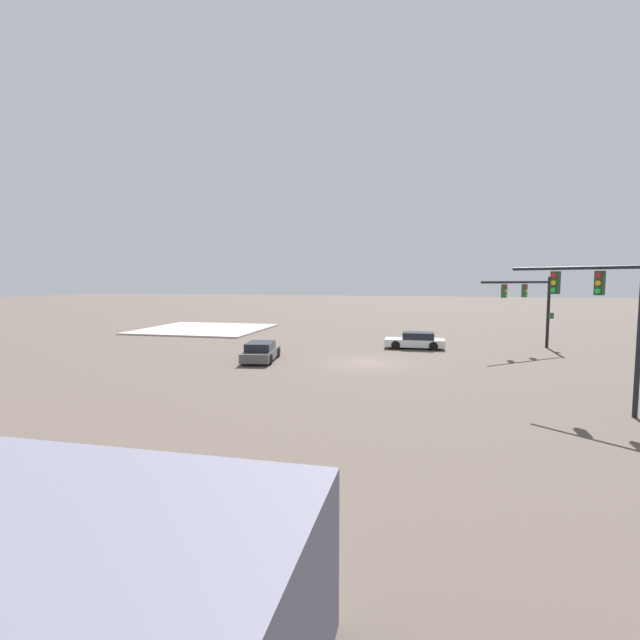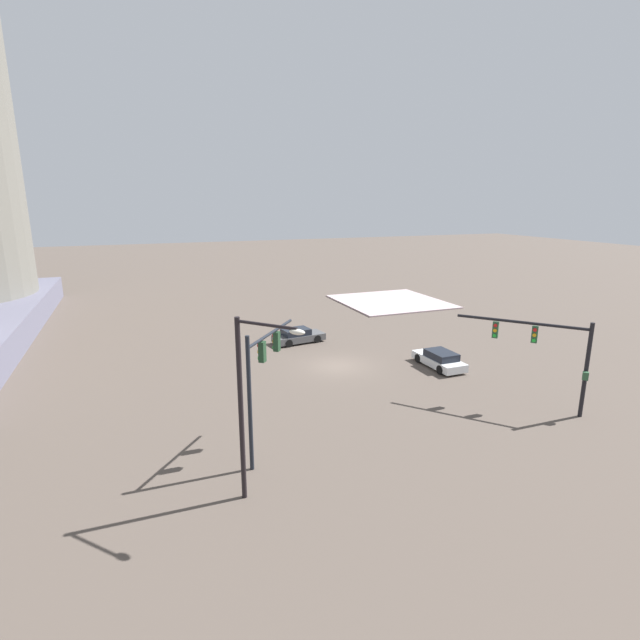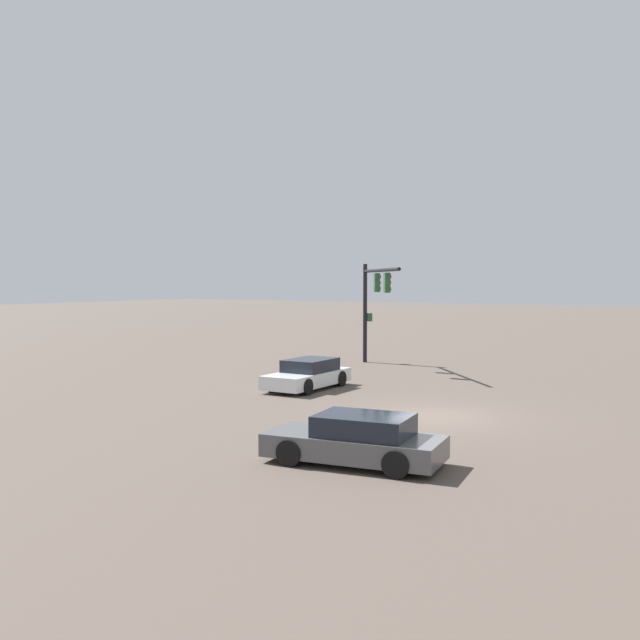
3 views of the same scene
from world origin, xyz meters
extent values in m
plane|color=brown|center=(0.00, 0.00, 0.00)|extent=(223.97, 223.97, 0.00)
cylinder|color=black|center=(-12.47, -9.14, 2.66)|extent=(0.22, 0.22, 5.32)
cylinder|color=black|center=(-9.81, -6.87, 4.94)|extent=(5.43, 4.65, 0.17)
cube|color=#294F32|center=(-10.40, -7.38, 4.33)|extent=(0.41, 0.41, 0.95)
cylinder|color=red|center=(-10.50, -7.26, 4.62)|extent=(0.19, 0.18, 0.20)
cylinder|color=orange|center=(-10.50, -7.26, 4.32)|extent=(0.19, 0.18, 0.20)
cylinder|color=green|center=(-10.50, -7.26, 4.02)|extent=(0.19, 0.18, 0.20)
cube|color=#294F32|center=(-8.81, -6.03, 4.33)|extent=(0.41, 0.41, 0.95)
cylinder|color=red|center=(-8.92, -5.91, 4.62)|extent=(0.19, 0.18, 0.20)
cylinder|color=orange|center=(-8.92, -5.91, 4.32)|extent=(0.19, 0.18, 0.20)
cylinder|color=green|center=(-8.92, -5.91, 4.02)|extent=(0.19, 0.18, 0.20)
cube|color=#294F32|center=(-12.63, -8.94, 2.44)|extent=(0.38, 0.38, 0.44)
cube|color=#4E4E51|center=(6.64, 0.72, 0.44)|extent=(2.34, 4.47, 0.55)
cube|color=black|center=(6.60, 0.97, 0.96)|extent=(1.85, 2.41, 0.50)
cylinder|color=black|center=(7.64, -0.47, 0.32)|extent=(0.31, 0.66, 0.64)
cylinder|color=black|center=(6.00, -0.70, 0.32)|extent=(0.31, 0.66, 0.64)
cylinder|color=black|center=(7.27, 2.15, 0.32)|extent=(0.31, 0.66, 0.64)
cylinder|color=black|center=(5.64, 1.92, 0.32)|extent=(0.31, 0.66, 0.64)
cube|color=silver|center=(-2.76, -6.65, 0.44)|extent=(4.37, 1.82, 0.55)
cube|color=black|center=(-3.02, -6.65, 0.96)|extent=(2.28, 1.58, 0.50)
cylinder|color=black|center=(-1.42, -5.81, 0.32)|extent=(0.64, 0.23, 0.64)
cylinder|color=black|center=(-1.40, -7.45, 0.32)|extent=(0.64, 0.23, 0.64)
cylinder|color=black|center=(-4.12, -5.84, 0.32)|extent=(0.64, 0.23, 0.64)
cylinder|color=black|center=(-4.09, -7.48, 0.32)|extent=(0.64, 0.23, 0.64)
camera|label=1|loc=(-3.36, 27.90, 5.17)|focal=25.71mm
camera|label=2|loc=(-29.94, 13.08, 11.54)|focal=26.90mm
camera|label=3|loc=(21.40, 8.86, 4.40)|focal=39.73mm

